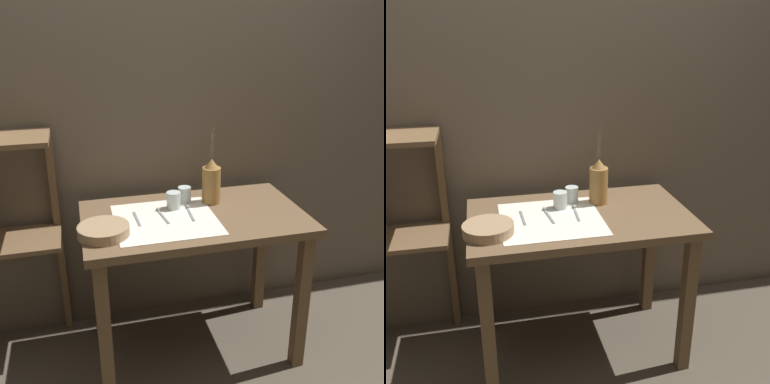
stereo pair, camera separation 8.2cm
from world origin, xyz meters
TOP-DOWN VIEW (x-y plane):
  - ground_plane at (0.00, 0.00)m, footprint 12.00×12.00m
  - stone_wall_back at (0.00, 0.43)m, footprint 7.00×0.06m
  - wooden_table at (0.00, 0.00)m, footprint 1.09×0.64m
  - wooden_shelf_unit at (-0.93, 0.26)m, footprint 0.57×0.31m
  - linen_cloth at (-0.15, -0.02)m, footprint 0.48×0.47m
  - pitcher_with_flowers at (0.13, 0.13)m, footprint 0.10×0.10m
  - wooden_bowl at (-0.45, -0.12)m, footprint 0.23×0.23m
  - glass_tumbler_near at (-0.08, 0.10)m, footprint 0.07×0.07m
  - glass_tumbler_far at (-0.01, 0.16)m, footprint 0.07×0.07m
  - fork_outer at (-0.28, 0.01)m, footprint 0.02×0.17m
  - spoon_inner at (-0.16, 0.05)m, footprint 0.04×0.18m
  - spoon_outer at (-0.02, 0.05)m, footprint 0.03×0.18m

SIDE VIEW (x-z plane):
  - ground_plane at x=0.00m, z-range 0.00..0.00m
  - wooden_table at x=0.00m, z-range 0.27..1.07m
  - linen_cloth at x=-0.15m, z-range 0.80..0.80m
  - fork_outer at x=-0.28m, z-range 0.80..0.81m
  - spoon_inner at x=-0.16m, z-range 0.79..0.82m
  - spoon_outer at x=-0.02m, z-range 0.79..0.82m
  - wooden_bowl at x=-0.45m, z-range 0.80..0.85m
  - wooden_shelf_unit at x=-0.93m, z-range 0.24..1.43m
  - glass_tumbler_far at x=-0.01m, z-range 0.80..0.88m
  - glass_tumbler_near at x=-0.08m, z-range 0.80..0.89m
  - pitcher_with_flowers at x=0.13m, z-range 0.71..1.11m
  - stone_wall_back at x=0.00m, z-range 0.00..2.40m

